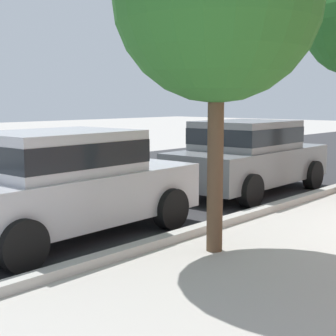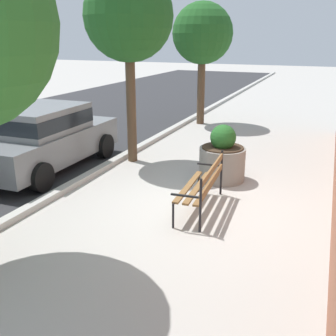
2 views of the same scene
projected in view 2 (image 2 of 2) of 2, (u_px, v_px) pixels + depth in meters
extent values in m
plane|color=#ADA8A0|center=(200.00, 207.00, 7.65)|extent=(80.00, 80.00, 0.00)
cube|color=#B2AFA8|center=(74.00, 184.00, 8.68)|extent=(60.00, 0.20, 0.12)
cube|color=brown|center=(207.00, 188.00, 7.35)|extent=(1.70, 0.23, 0.04)
cube|color=brown|center=(198.00, 187.00, 7.41)|extent=(1.70, 0.23, 0.04)
cube|color=brown|center=(188.00, 186.00, 7.46)|extent=(1.70, 0.23, 0.04)
cube|color=brown|center=(212.00, 180.00, 7.27)|extent=(1.70, 0.15, 0.11)
cube|color=brown|center=(213.00, 169.00, 7.20)|extent=(1.70, 0.15, 0.11)
cylinder|color=black|center=(173.00, 216.00, 6.74)|extent=(0.04, 0.04, 0.45)
cylinder|color=black|center=(200.00, 206.00, 6.52)|extent=(0.04, 0.04, 0.95)
cube|color=black|center=(185.00, 196.00, 6.56)|extent=(0.07, 0.48, 0.03)
cylinder|color=black|center=(199.00, 182.00, 8.33)|extent=(0.04, 0.04, 0.45)
cylinder|color=black|center=(221.00, 173.00, 8.11)|extent=(0.04, 0.04, 0.95)
cube|color=black|center=(209.00, 165.00, 8.14)|extent=(0.07, 0.48, 0.03)
cylinder|color=gray|center=(222.00, 164.00, 8.99)|extent=(1.03, 1.03, 0.75)
cylinder|color=#38281C|center=(223.00, 147.00, 8.87)|extent=(0.93, 0.93, 0.03)
sphere|color=#235B23|center=(223.00, 137.00, 8.80)|extent=(0.57, 0.57, 0.57)
cylinder|color=brown|center=(131.00, 107.00, 10.05)|extent=(0.24, 0.24, 2.82)
sphere|color=#235B23|center=(129.00, 16.00, 9.37)|extent=(2.14, 2.14, 2.14)
cylinder|color=brown|center=(201.00, 90.00, 14.56)|extent=(0.28, 0.28, 2.47)
sphere|color=#235B23|center=(202.00, 33.00, 13.93)|extent=(2.14, 2.14, 2.14)
cube|color=slate|center=(46.00, 145.00, 9.68)|extent=(4.14, 1.79, 0.70)
cube|color=slate|center=(40.00, 119.00, 9.35)|extent=(2.16, 1.61, 0.60)
cube|color=black|center=(40.00, 119.00, 9.35)|extent=(2.18, 1.63, 0.33)
cylinder|color=black|center=(52.00, 140.00, 11.25)|extent=(0.64, 0.23, 0.64)
cylinder|color=black|center=(105.00, 146.00, 10.66)|extent=(0.64, 0.23, 0.64)
cylinder|color=black|center=(41.00, 177.00, 8.31)|extent=(0.64, 0.23, 0.64)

